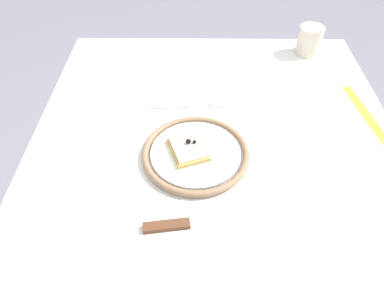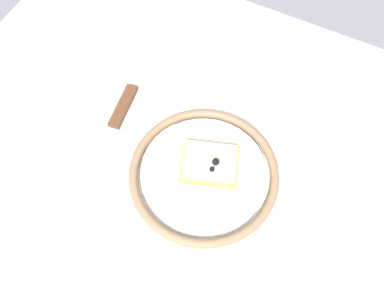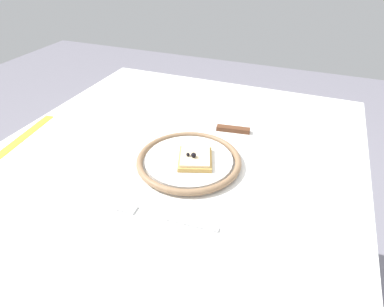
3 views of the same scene
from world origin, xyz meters
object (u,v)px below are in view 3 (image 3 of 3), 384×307
object	(u,v)px
knife	(221,128)
measuring_tape	(10,147)
pizza_slice_near	(195,158)
plate	(189,161)
fork	(166,218)
dining_table	(170,195)

from	to	relation	value
knife	measuring_tape	xyz separation A→B (m)	(-0.28, 0.47, -0.00)
pizza_slice_near	knife	xyz separation A→B (m)	(0.18, -0.01, -0.02)
plate	knife	size ratio (longest dim) A/B	1.01
fork	measuring_tape	size ratio (longest dim) A/B	0.59
knife	fork	size ratio (longest dim) A/B	1.19
plate	pizza_slice_near	xyz separation A→B (m)	(-0.00, -0.02, 0.01)
measuring_tape	fork	bearing A→B (deg)	-107.55
pizza_slice_near	knife	bearing A→B (deg)	-1.92
dining_table	pizza_slice_near	world-z (taller)	pizza_slice_near
pizza_slice_near	knife	distance (m)	0.18
dining_table	measuring_tape	bearing A→B (deg)	102.41
dining_table	measuring_tape	world-z (taller)	measuring_tape
dining_table	fork	distance (m)	0.21
plate	pizza_slice_near	bearing A→B (deg)	-99.47
knife	dining_table	bearing A→B (deg)	159.66
dining_table	plate	bearing A→B (deg)	-76.13
pizza_slice_near	measuring_tape	xyz separation A→B (m)	(-0.10, 0.46, -0.02)
fork	measuring_tape	world-z (taller)	fork
knife	measuring_tape	size ratio (longest dim) A/B	0.70
plate	pizza_slice_near	size ratio (longest dim) A/B	2.20
dining_table	knife	bearing A→B (deg)	-20.34
plate	knife	xyz separation A→B (m)	(0.18, -0.02, -0.01)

